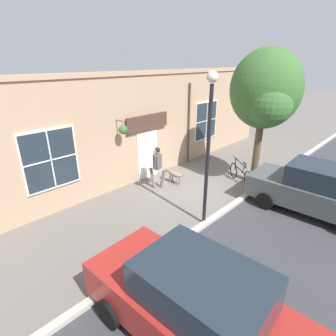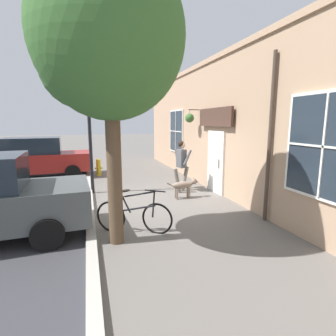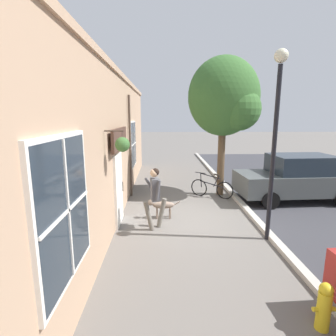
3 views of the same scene
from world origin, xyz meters
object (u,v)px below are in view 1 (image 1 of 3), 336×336
object	(u,v)px
street_tree_by_curb	(266,92)
parked_car_mid_block	(318,190)
street_lamp	(209,131)
dog_on_leash	(174,174)
fire_hydrant	(123,252)
pedestrian_walking	(157,164)
parked_car_nearest_curb	(194,304)
leaning_bicycle	(241,174)

from	to	relation	value
street_tree_by_curb	parked_car_mid_block	xyz separation A→B (m)	(2.63, -0.76, -2.93)
street_lamp	parked_car_mid_block	bearing A→B (deg)	53.75
dog_on_leash	fire_hydrant	distance (m)	5.09
dog_on_leash	parked_car_mid_block	distance (m)	5.40
street_lamp	pedestrian_walking	bearing A→B (deg)	166.16
pedestrian_walking	parked_car_nearest_curb	size ratio (longest dim) A/B	0.40
pedestrian_walking	dog_on_leash	xyz separation A→B (m)	(0.18, 0.78, -0.65)
pedestrian_walking	dog_on_leash	bearing A→B (deg)	77.06
dog_on_leash	street_lamp	bearing A→B (deg)	-28.54
dog_on_leash	fire_hydrant	size ratio (longest dim) A/B	1.42
pedestrian_walking	fire_hydrant	bearing A→B (deg)	-54.61
street_tree_by_curb	parked_car_mid_block	size ratio (longest dim) A/B	1.23
parked_car_nearest_curb	fire_hydrant	size ratio (longest dim) A/B	5.70
dog_on_leash	street_tree_by_curb	xyz separation A→B (m)	(2.48, 2.43, 3.39)
pedestrian_walking	dog_on_leash	distance (m)	1.03
leaning_bicycle	dog_on_leash	bearing A→B (deg)	-132.84
dog_on_leash	fire_hydrant	xyz separation A→B (m)	(2.44, -4.47, -0.03)
pedestrian_walking	street_lamp	xyz separation A→B (m)	(2.96, -0.73, 2.01)
street_tree_by_curb	parked_car_nearest_curb	world-z (taller)	street_tree_by_curb
dog_on_leash	leaning_bicycle	size ratio (longest dim) A/B	0.71
parked_car_mid_block	fire_hydrant	size ratio (longest dim) A/B	5.70
parked_car_mid_block	street_lamp	distance (m)	4.52
fire_hydrant	street_tree_by_curb	bearing A→B (deg)	89.65
leaning_bicycle	street_lamp	distance (m)	4.61
leaning_bicycle	parked_car_mid_block	distance (m)	3.20
street_tree_by_curb	parked_car_mid_block	distance (m)	4.01
dog_on_leash	street_lamp	world-z (taller)	street_lamp
parked_car_mid_block	street_lamp	world-z (taller)	street_lamp
pedestrian_walking	fire_hydrant	world-z (taller)	pedestrian_walking
dog_on_leash	parked_car_nearest_curb	distance (m)	6.88
leaning_bicycle	parked_car_nearest_curb	xyz separation A→B (m)	(2.98, -6.88, 0.50)
street_tree_by_curb	parked_car_mid_block	bearing A→B (deg)	-16.04
leaning_bicycle	street_tree_by_curb	bearing A→B (deg)	30.26
pedestrian_walking	leaning_bicycle	size ratio (longest dim) A/B	1.15
fire_hydrant	street_lamp	bearing A→B (deg)	83.55
parked_car_nearest_curb	parked_car_mid_block	xyz separation A→B (m)	(0.15, 6.42, 0.00)
street_lamp	dog_on_leash	bearing A→B (deg)	151.46
parked_car_nearest_curb	street_lamp	size ratio (longest dim) A/B	0.93
dog_on_leash	parked_car_mid_block	bearing A→B (deg)	18.14
street_tree_by_curb	parked_car_nearest_curb	distance (m)	8.13
parked_car_nearest_curb	fire_hydrant	xyz separation A→B (m)	(-2.52, 0.27, -0.48)
dog_on_leash	fire_hydrant	bearing A→B (deg)	-61.36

